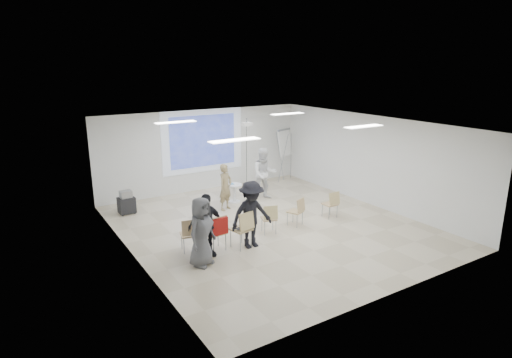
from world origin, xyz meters
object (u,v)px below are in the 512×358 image
player_right (264,171)px  chair_left_inner (243,227)px  chair_left_mid (217,230)px  audience_left (206,221)px  player_left (225,184)px  audience_mid (251,210)px  av_cart (126,203)px  chair_right_far (332,202)px  chair_center (270,217)px  pedestal_table (234,192)px  chair_right_inner (297,210)px  chair_far_left (190,232)px  flipchart_easel (285,143)px  laptop (241,228)px  audience_outer (201,228)px

player_right → chair_left_inner: player_right is taller
player_right → chair_left_mid: size_ratio=2.09×
chair_left_mid → audience_left: bearing=-169.0°
player_left → audience_mid: size_ratio=0.86×
chair_left_inner → av_cart: bearing=101.6°
chair_right_far → av_cart: chair_right_far is taller
chair_center → chair_right_far: chair_center is taller
pedestal_table → chair_left_inner: size_ratio=0.66×
player_right → chair_right_far: (0.69, -2.73, -0.50)m
player_right → chair_right_far: size_ratio=2.35×
pedestal_table → chair_right_inner: chair_right_inner is taller
player_left → chair_right_far: (2.38, -2.43, -0.36)m
chair_far_left → flipchart_easel: flipchart_easel is taller
player_right → laptop: player_right is taller
laptop → flipchart_easel: (4.75, 4.69, 1.02)m
audience_left → av_cart: audience_left is taller
pedestal_table → chair_right_inner: size_ratio=0.78×
audience_mid → audience_outer: audience_mid is taller
laptop → chair_left_inner: bearing=87.9°
audience_mid → audience_left: bearing=176.1°
chair_left_inner → flipchart_easel: (4.73, 4.80, 0.96)m
chair_right_far → chair_left_mid: bearing=-176.0°
chair_right_far → flipchart_easel: size_ratio=0.40×
chair_left_mid → audience_mid: size_ratio=0.48×
chair_right_inner → flipchart_easel: bearing=35.5°
laptop → pedestal_table: bearing=-128.1°
chair_far_left → audience_mid: bearing=-7.3°
player_left → flipchart_easel: flipchart_easel is taller
player_left → player_right: 1.73m
chair_far_left → audience_mid: audience_mid is taller
player_right → chair_far_left: size_ratio=2.24×
chair_left_inner → audience_left: bearing=164.1°
av_cart → player_left: bearing=-27.5°
chair_right_inner → chair_right_far: chair_right_far is taller
chair_far_left → chair_right_inner: 3.40m
chair_far_left → flipchart_easel: (5.99, 4.28, 1.02)m
chair_left_mid → chair_left_inner: (0.64, -0.19, 0.02)m
chair_right_inner → audience_outer: size_ratio=0.45×
pedestal_table → laptop: size_ratio=1.80×
player_left → chair_left_mid: size_ratio=1.79×
player_left → chair_left_inner: player_left is taller
chair_right_inner → laptop: (-2.16, -0.42, 0.03)m
audience_outer → chair_right_far: bearing=-19.7°
chair_left_mid → audience_mid: bearing=-19.8°
chair_right_inner → audience_left: bearing=164.8°
pedestal_table → chair_left_inner: 3.80m
audience_mid → chair_far_left: bearing=161.0°
audience_mid → flipchart_easel: 6.63m
audience_mid → av_cart: 4.78m
pedestal_table → chair_center: (-0.54, -2.97, 0.14)m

